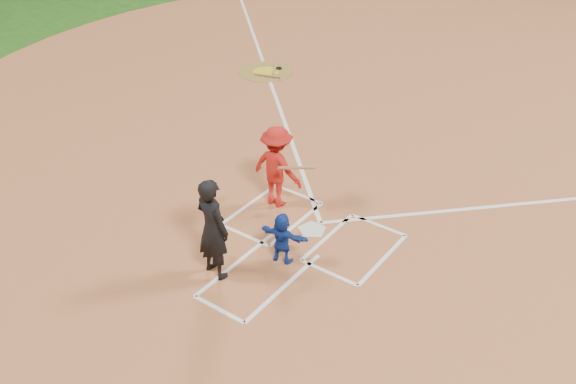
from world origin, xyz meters
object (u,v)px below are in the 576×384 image
Objects in this scene: umpire at (213,228)px; catcher at (282,238)px; batter_at_plate at (277,167)px; on_deck_circle at (266,72)px; home_plate at (312,230)px.

catcher is at bearing -118.42° from umpire.
batter_at_plate is at bearing -70.17° from umpire.
umpire is at bearing -79.56° from batter_at_plate.
umpire is 2.52m from batter_at_plate.
on_deck_circle is at bearing -48.54° from umpire.
umpire is at bearing -57.93° from on_deck_circle.
home_plate is 0.59× the size of catcher.
catcher is (0.08, -1.11, 0.50)m from home_plate.
batter_at_plate is (4.65, -5.67, 0.88)m from on_deck_circle.
batter_at_plate is at bearing -18.17° from home_plate.
umpire is (-0.76, -0.98, 0.47)m from catcher.
batter_at_plate is (-0.46, 2.47, -0.09)m from umpire.
on_deck_circle is 0.87× the size of umpire.
catcher is 1.33m from umpire.
on_deck_circle is 7.39m from batter_at_plate.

